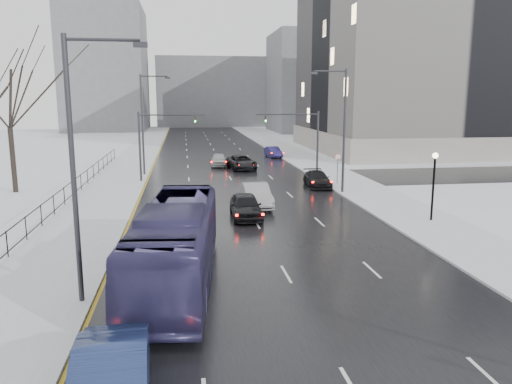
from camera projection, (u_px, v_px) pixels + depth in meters
name	position (u px, v px, depth m)	size (l,w,h in m)	color
road	(222.00, 164.00, 59.20)	(16.00, 150.00, 0.04)	black
cross_road	(231.00, 180.00, 47.54)	(130.00, 10.00, 0.04)	black
sidewalk_left	(131.00, 165.00, 57.72)	(5.00, 150.00, 0.16)	silver
sidewalk_right	(308.00, 162.00, 60.66)	(5.00, 150.00, 0.16)	silver
park_strip	(45.00, 167.00, 56.39)	(14.00, 150.00, 0.12)	white
tree_park_e	(16.00, 193.00, 41.10)	(9.45, 9.45, 13.50)	black
iron_fence	(31.00, 222.00, 28.05)	(0.06, 70.00, 1.30)	black
streetlight_r_mid	(342.00, 125.00, 39.85)	(2.95, 0.25, 10.00)	#2D2D33
streetlight_l_near	(79.00, 159.00, 18.12)	(2.95, 0.25, 10.00)	#2D2D33
streetlight_l_far	(145.00, 120.00, 49.23)	(2.95, 0.25, 10.00)	#2D2D33
lamppost_r_mid	(434.00, 177.00, 31.03)	(0.36, 0.36, 4.28)	black
mast_signal_right	(307.00, 136.00, 47.79)	(6.10, 0.33, 6.50)	#2D2D33
mast_signal_left	(151.00, 138.00, 45.74)	(6.10, 0.33, 6.50)	#2D2D33
no_uturn_sign	(338.00, 160.00, 44.51)	(0.60, 0.06, 2.70)	#2D2D33
civic_building	(451.00, 74.00, 73.67)	(41.00, 31.00, 24.80)	gray
bldg_far_right	(325.00, 83.00, 114.53)	(24.00, 20.00, 22.00)	slate
bldg_far_left	(106.00, 70.00, 116.67)	(18.00, 22.00, 28.00)	slate
bldg_far_center	(214.00, 92.00, 135.84)	(30.00, 18.00, 18.00)	slate
sedan_left_near	(111.00, 384.00, 12.23)	(1.82, 5.23, 1.72)	navy
bus	(176.00, 244.00, 20.98)	(2.87, 12.27, 3.42)	navy
sedan_center_near	(246.00, 206.00, 32.40)	(1.90, 4.71, 1.61)	black
sedan_right_near	(256.00, 195.00, 35.74)	(1.79, 5.15, 1.70)	gray
sedan_right_cross	(242.00, 162.00, 54.39)	(2.52, 5.47, 1.52)	black
sedan_right_far	(317.00, 179.00, 43.78)	(1.90, 4.68, 1.36)	black
sedan_center_far	(219.00, 160.00, 56.84)	(1.74, 4.32, 1.47)	#AAABAE
sedan_right_distant	(273.00, 152.00, 65.36)	(1.43, 4.11, 1.36)	navy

